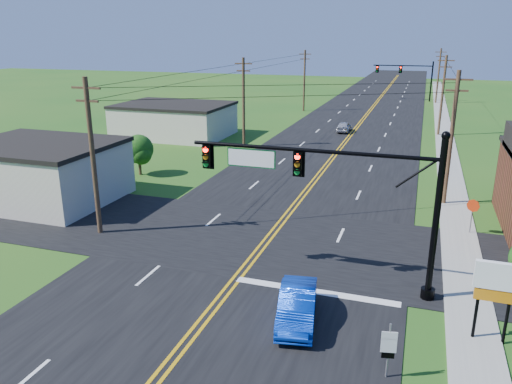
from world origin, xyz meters
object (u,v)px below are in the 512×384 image
(signal_mast_far, at_px, (406,74))
(route_sign, at_px, (389,347))
(blue_car, at_px, (297,306))
(signal_mast_main, at_px, (332,187))
(stop_sign, at_px, (473,209))

(signal_mast_far, xyz_separation_m, route_sign, (3.06, -78.06, -3.33))
(blue_car, bearing_deg, signal_mast_main, 71.27)
(signal_mast_far, relative_size, route_sign, 5.24)
(stop_sign, bearing_deg, blue_car, -96.21)
(signal_mast_main, relative_size, route_sign, 5.40)
(signal_mast_main, height_order, blue_car, signal_mast_main)
(blue_car, height_order, route_sign, route_sign)
(blue_car, distance_m, stop_sign, 14.34)
(signal_mast_main, bearing_deg, blue_car, -98.88)
(stop_sign, bearing_deg, signal_mast_far, 120.61)
(blue_car, distance_m, route_sign, 4.50)
(signal_mast_far, bearing_deg, blue_car, -90.50)
(stop_sign, bearing_deg, signal_mast_main, -103.29)
(blue_car, xyz_separation_m, route_sign, (3.72, -2.47, 0.54))
(route_sign, relative_size, stop_sign, 0.99)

